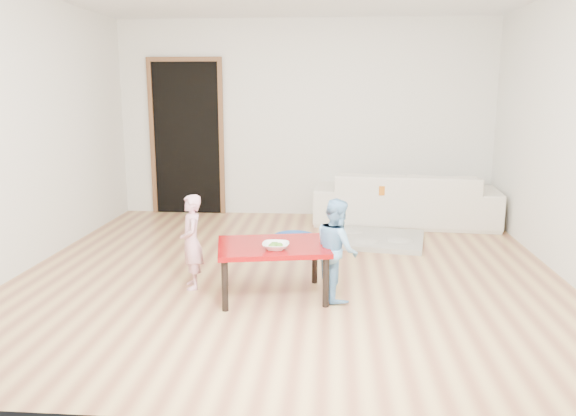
# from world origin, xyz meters

# --- Properties ---
(floor) EXTENTS (5.00, 5.00, 0.01)m
(floor) POSITION_xyz_m (0.00, 0.00, 0.00)
(floor) COLOR #9D6343
(floor) RESTS_ON ground
(back_wall) EXTENTS (5.00, 0.02, 2.60)m
(back_wall) POSITION_xyz_m (0.00, 2.50, 1.30)
(back_wall) COLOR white
(back_wall) RESTS_ON floor
(left_wall) EXTENTS (0.02, 5.00, 2.60)m
(left_wall) POSITION_xyz_m (-2.50, 0.00, 1.30)
(left_wall) COLOR white
(left_wall) RESTS_ON floor
(doorway) EXTENTS (1.02, 0.08, 2.11)m
(doorway) POSITION_xyz_m (-1.60, 2.48, 1.02)
(doorway) COLOR brown
(doorway) RESTS_ON back_wall
(sofa) EXTENTS (2.34, 1.07, 0.67)m
(sofa) POSITION_xyz_m (1.32, 2.05, 0.33)
(sofa) COLOR silver
(sofa) RESTS_ON floor
(cushion) EXTENTS (0.50, 0.47, 0.11)m
(cushion) POSITION_xyz_m (1.11, 1.85, 0.49)
(cushion) COLOR orange
(cushion) RESTS_ON sofa
(red_table) EXTENTS (1.00, 0.82, 0.44)m
(red_table) POSITION_xyz_m (-0.09, -0.68, 0.22)
(red_table) COLOR maroon
(red_table) RESTS_ON floor
(bowl) EXTENTS (0.21, 0.21, 0.05)m
(bowl) POSITION_xyz_m (-0.05, -0.82, 0.47)
(bowl) COLOR white
(bowl) RESTS_ON red_table
(broccoli) EXTENTS (0.12, 0.12, 0.06)m
(broccoli) POSITION_xyz_m (-0.05, -0.82, 0.47)
(broccoli) COLOR #2D5919
(broccoli) RESTS_ON red_table
(child_pink) EXTENTS (0.28, 0.35, 0.82)m
(child_pink) POSITION_xyz_m (-0.80, -0.53, 0.41)
(child_pink) COLOR #DC6483
(child_pink) RESTS_ON floor
(child_blue) EXTENTS (0.43, 0.48, 0.83)m
(child_blue) POSITION_xyz_m (0.44, -0.68, 0.42)
(child_blue) COLOR #64BAE9
(child_blue) RESTS_ON floor
(basin) EXTENTS (0.45, 0.45, 0.14)m
(basin) POSITION_xyz_m (-0.01, 0.79, 0.07)
(basin) COLOR #2F62B2
(basin) RESTS_ON floor
(blanket) EXTENTS (1.25, 1.10, 0.06)m
(blanket) POSITION_xyz_m (0.86, 1.12, 0.03)
(blanket) COLOR #B1AE9C
(blanket) RESTS_ON floor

